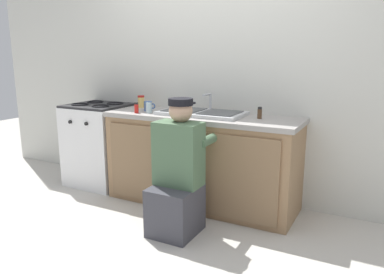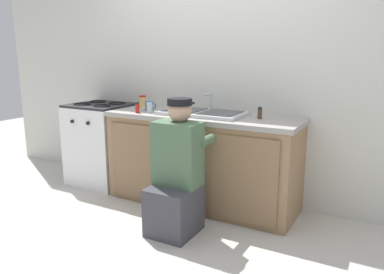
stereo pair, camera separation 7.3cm
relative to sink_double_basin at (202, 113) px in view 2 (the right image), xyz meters
The scene contains 12 objects.
ground_plane 0.95m from the sink_double_basin, 90.00° to the right, with size 12.00×12.00×0.00m, color beige.
back_wall 0.49m from the sink_double_basin, 90.00° to the left, with size 6.00×0.10×2.50m, color silver.
counter_cabinet 0.48m from the sink_double_basin, 90.00° to the right, with size 1.84×0.62×0.84m.
countertop 0.04m from the sink_double_basin, 90.00° to the right, with size 1.88×0.62×0.04m, color #9E9993.
sink_double_basin is the anchor object (origin of this frame).
stove_range 1.35m from the sink_double_basin, behind, with size 0.64×0.62×0.92m.
plumber_person 0.78m from the sink_double_basin, 81.59° to the right, with size 0.42×0.61×1.10m.
condiment_jar 0.80m from the sink_double_basin, behind, with size 0.07×0.07×0.13m.
coffee_mug 0.58m from the sink_double_basin, behind, with size 0.13×0.08×0.09m.
spice_bottle_red 0.64m from the sink_double_basin, 160.90° to the right, with size 0.04×0.04×0.10m.
spice_bottle_pepper 0.55m from the sink_double_basin, ahead, with size 0.04×0.04×0.10m.
water_glass 0.52m from the sink_double_basin, 163.53° to the right, with size 0.06×0.06×0.10m.
Camera 2 is at (1.61, -2.80, 1.45)m, focal length 35.00 mm.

